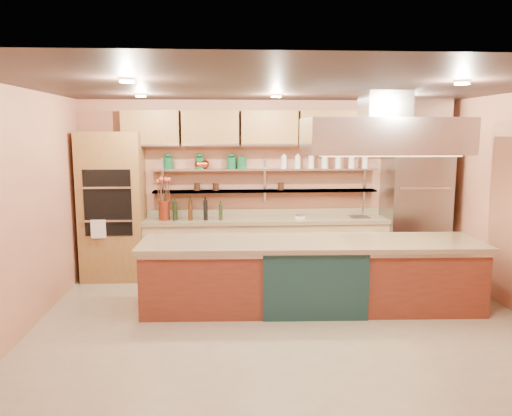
{
  "coord_description": "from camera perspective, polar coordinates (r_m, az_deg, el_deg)",
  "views": [
    {
      "loc": [
        -0.7,
        -5.62,
        2.32
      ],
      "look_at": [
        -0.29,
        1.0,
        1.29
      ],
      "focal_mm": 35.0,
      "sensor_mm": 36.0,
      "label": 1
    }
  ],
  "objects": [
    {
      "name": "floor",
      "position": [
        6.12,
        3.35,
        -13.53
      ],
      "size": [
        6.0,
        5.0,
        0.02
      ],
      "primitive_type": "cube",
      "color": "gray",
      "rests_on": "ground"
    },
    {
      "name": "ceiling",
      "position": [
        5.68,
        3.62,
        13.7
      ],
      "size": [
        6.0,
        5.0,
        0.02
      ],
      "primitive_type": "cube",
      "color": "black",
      "rests_on": "wall_back"
    },
    {
      "name": "wall_back",
      "position": [
        8.2,
        1.35,
        2.42
      ],
      "size": [
        6.0,
        0.04,
        2.8
      ],
      "primitive_type": "cube",
      "color": "#B77456",
      "rests_on": "floor"
    },
    {
      "name": "wall_front",
      "position": [
        3.32,
        8.77,
        -7.3
      ],
      "size": [
        6.0,
        0.04,
        2.8
      ],
      "primitive_type": "cube",
      "color": "#B77456",
      "rests_on": "floor"
    },
    {
      "name": "wall_left",
      "position": [
        6.14,
        -25.54,
        -0.62
      ],
      "size": [
        0.04,
        5.0,
        2.8
      ],
      "primitive_type": "cube",
      "color": "#B77456",
      "rests_on": "floor"
    },
    {
      "name": "oven_stack",
      "position": [
        8.08,
        -16.05,
        0.19
      ],
      "size": [
        0.95,
        0.64,
        2.3
      ],
      "primitive_type": "cube",
      "color": "olive",
      "rests_on": "floor"
    },
    {
      "name": "refrigerator",
      "position": [
        8.43,
        17.69,
        -0.22
      ],
      "size": [
        0.95,
        0.72,
        2.1
      ],
      "primitive_type": "cube",
      "color": "gray",
      "rests_on": "floor"
    },
    {
      "name": "back_counter",
      "position": [
        8.06,
        1.16,
        -4.44
      ],
      "size": [
        3.84,
        0.64,
        0.93
      ],
      "primitive_type": "cube",
      "color": "tan",
      "rests_on": "floor"
    },
    {
      "name": "wall_shelf_lower",
      "position": [
        8.07,
        1.08,
        1.96
      ],
      "size": [
        3.6,
        0.26,
        0.03
      ],
      "primitive_type": "cube",
      "color": "#B9BDC1",
      "rests_on": "wall_back"
    },
    {
      "name": "wall_shelf_upper",
      "position": [
        8.04,
        1.08,
        4.44
      ],
      "size": [
        3.6,
        0.26,
        0.03
      ],
      "primitive_type": "cube",
      "color": "#B9BDC1",
      "rests_on": "wall_back"
    },
    {
      "name": "upper_cabinets",
      "position": [
        7.97,
        1.49,
        9.08
      ],
      "size": [
        4.6,
        0.36,
        0.55
      ],
      "primitive_type": "cube",
      "color": "olive",
      "rests_on": "wall_back"
    },
    {
      "name": "range_hood",
      "position": [
        6.58,
        14.37,
        7.99
      ],
      "size": [
        2.0,
        1.0,
        0.45
      ],
      "primitive_type": "cube",
      "color": "#B9BDC1",
      "rests_on": "ceiling"
    },
    {
      "name": "ceiling_downlights",
      "position": [
        5.88,
        3.37,
        13.25
      ],
      "size": [
        4.0,
        2.8,
        0.02
      ],
      "primitive_type": "cube",
      "color": "#FFE5A5",
      "rests_on": "ceiling"
    },
    {
      "name": "island",
      "position": [
        6.63,
        6.28,
        -7.55
      ],
      "size": [
        4.36,
        1.09,
        0.9
      ],
      "primitive_type": "cube",
      "rotation": [
        0.0,
        0.0,
        -0.04
      ],
      "color": "brown",
      "rests_on": "floor"
    },
    {
      "name": "flower_vase",
      "position": [
        7.92,
        -10.45,
        -0.28
      ],
      "size": [
        0.21,
        0.21,
        0.3
      ],
      "primitive_type": "cylinder",
      "rotation": [
        0.0,
        0.0,
        -0.32
      ],
      "color": "#5D1B0E",
      "rests_on": "back_counter"
    },
    {
      "name": "oil_bottle_cluster",
      "position": [
        7.88,
        -6.64,
        -0.37
      ],
      "size": [
        0.86,
        0.36,
        0.27
      ],
      "primitive_type": "cube",
      "rotation": [
        0.0,
        0.0,
        -0.16
      ],
      "color": "black",
      "rests_on": "back_counter"
    },
    {
      "name": "kitchen_scale",
      "position": [
        7.97,
        5.02,
        -0.9
      ],
      "size": [
        0.15,
        0.11,
        0.08
      ],
      "primitive_type": "cube",
      "rotation": [
        0.0,
        0.0,
        -0.01
      ],
      "color": "silver",
      "rests_on": "back_counter"
    },
    {
      "name": "bar_faucet",
      "position": [
        8.27,
        12.09,
        -0.22
      ],
      "size": [
        0.03,
        0.03,
        0.22
      ],
      "primitive_type": "cylinder",
      "rotation": [
        0.0,
        0.0,
        -0.11
      ],
      "color": "silver",
      "rests_on": "back_counter"
    },
    {
      "name": "copper_kettle",
      "position": [
        8.01,
        -5.98,
        5.0
      ],
      "size": [
        0.18,
        0.18,
        0.14
      ],
      "primitive_type": "ellipsoid",
      "rotation": [
        0.0,
        0.0,
        0.01
      ],
      "color": "#C6502D",
      "rests_on": "wall_shelf_upper"
    },
    {
      "name": "green_canister",
      "position": [
        8.01,
        -1.63,
        5.21
      ],
      "size": [
        0.19,
        0.19,
        0.19
      ],
      "primitive_type": "cylinder",
      "rotation": [
        0.0,
        0.0,
        0.25
      ],
      "color": "#104C2A",
      "rests_on": "wall_shelf_upper"
    }
  ]
}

